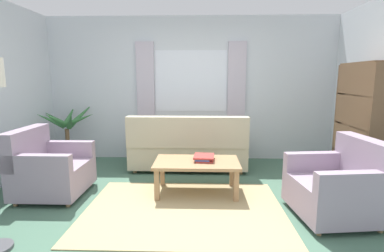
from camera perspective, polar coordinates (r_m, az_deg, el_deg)
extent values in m
plane|color=#476B56|center=(3.49, -1.53, -16.24)|extent=(6.24, 6.24, 0.00)
cube|color=silver|center=(5.41, -0.19, 7.24)|extent=(5.32, 0.12, 2.60)
cube|color=white|center=(5.34, -0.21, 8.82)|extent=(1.30, 0.01, 1.10)
cube|color=silver|center=(5.41, -9.15, 8.71)|extent=(0.32, 0.06, 1.40)
cube|color=silver|center=(5.35, 8.81, 8.71)|extent=(0.32, 0.06, 1.40)
cube|color=tan|center=(3.49, -1.53, -16.15)|extent=(2.29, 1.66, 0.01)
cube|color=#BCB293|center=(4.92, -0.72, -5.39)|extent=(1.90, 0.80, 0.38)
cube|color=#BCB293|center=(4.51, -0.91, -1.16)|extent=(1.90, 0.20, 0.48)
cube|color=#BCB293|center=(4.89, 9.51, -1.89)|extent=(0.16, 0.80, 0.24)
cube|color=#BCB293|center=(4.97, -10.81, -1.75)|extent=(0.16, 0.80, 0.24)
cylinder|color=#A87F56|center=(5.30, 8.71, -6.86)|extent=(0.06, 0.06, 0.06)
cylinder|color=#A87F56|center=(5.37, -9.73, -6.67)|extent=(0.06, 0.06, 0.06)
cylinder|color=#A87F56|center=(4.74, 9.57, -8.91)|extent=(0.06, 0.06, 0.06)
cylinder|color=#A87F56|center=(4.81, -11.16, -8.66)|extent=(0.06, 0.06, 0.06)
cube|color=#998499|center=(4.21, -25.49, -9.10)|extent=(0.80, 0.84, 0.36)
cube|color=#998499|center=(4.27, -29.83, -3.50)|extent=(0.18, 0.84, 0.46)
cube|color=#998499|center=(3.83, -28.25, -6.60)|extent=(0.80, 0.12, 0.22)
cube|color=#998499|center=(4.44, -23.65, -4.13)|extent=(0.80, 0.12, 0.22)
cylinder|color=#A87F56|center=(3.86, -23.26, -13.95)|extent=(0.05, 0.05, 0.06)
cylinder|color=#A87F56|center=(4.44, -19.53, -10.61)|extent=(0.05, 0.05, 0.06)
cylinder|color=#A87F56|center=(4.17, -31.47, -12.88)|extent=(0.05, 0.05, 0.06)
cylinder|color=#A87F56|center=(4.71, -26.92, -9.97)|extent=(0.05, 0.05, 0.06)
cube|color=#998499|center=(3.59, 25.94, -12.38)|extent=(0.89, 0.93, 0.36)
cube|color=#998499|center=(3.64, 30.91, -5.67)|extent=(0.27, 0.86, 0.46)
cube|color=#998499|center=(3.79, 23.50, -6.40)|extent=(0.81, 0.21, 0.22)
cube|color=#998499|center=(3.21, 29.61, -9.74)|extent=(0.81, 0.21, 0.22)
cylinder|color=#A87F56|center=(3.80, 18.74, -14.06)|extent=(0.05, 0.05, 0.06)
cylinder|color=#A87F56|center=(3.25, 23.72, -18.57)|extent=(0.05, 0.05, 0.06)
cylinder|color=#A87F56|center=(4.09, 27.21, -12.92)|extent=(0.05, 0.05, 0.06)
cylinder|color=#A87F56|center=(3.59, 33.15, -16.66)|extent=(0.05, 0.05, 0.06)
cube|color=#A87F56|center=(3.82, 0.95, -7.21)|extent=(1.10, 0.64, 0.04)
cube|color=#A87F56|center=(3.68, -6.94, -11.54)|extent=(0.06, 0.06, 0.40)
cube|color=#A87F56|center=(3.67, 8.71, -11.67)|extent=(0.06, 0.06, 0.40)
cube|color=#A87F56|center=(4.17, -5.84, -8.97)|extent=(0.06, 0.06, 0.40)
cube|color=#A87F56|center=(4.15, 7.86, -9.07)|extent=(0.06, 0.06, 0.40)
cube|color=#B23833|center=(3.84, 2.42, -6.64)|extent=(0.23, 0.27, 0.02)
cube|color=#335199|center=(3.83, 2.17, -6.33)|extent=(0.20, 0.28, 0.02)
cube|color=#B23833|center=(3.83, 2.38, -5.98)|extent=(0.28, 0.31, 0.02)
cylinder|color=#56565B|center=(5.60, -23.12, -5.28)|extent=(0.38, 0.38, 0.32)
cylinder|color=brown|center=(5.53, -23.34, -2.12)|extent=(0.07, 0.07, 0.31)
cone|color=#38753D|center=(5.39, -21.15, 1.27)|extent=(0.50, 0.13, 0.27)
cone|color=#38753D|center=(5.66, -20.73, 2.32)|extent=(0.35, 0.60, 0.46)
cone|color=#38753D|center=(5.76, -22.84, 2.08)|extent=(0.17, 0.59, 0.38)
cone|color=#38753D|center=(5.65, -25.46, 1.39)|extent=(0.50, 0.27, 0.30)
cone|color=#38753D|center=(5.47, -26.09, 1.03)|extent=(0.44, 0.33, 0.36)
cone|color=#38753D|center=(5.25, -25.37, 1.10)|extent=(0.16, 0.56, 0.36)
cone|color=#38753D|center=(5.24, -22.84, 0.99)|extent=(0.34, 0.43, 0.39)
cube|color=brown|center=(4.21, 33.17, -1.19)|extent=(0.30, 0.04, 1.70)
cube|color=brown|center=(4.99, 27.87, 0.73)|extent=(0.30, 0.04, 1.70)
cube|color=brown|center=(4.53, 28.74, -0.14)|extent=(0.02, 0.90, 1.70)
cube|color=brown|center=(4.79, 29.43, -10.11)|extent=(0.30, 0.86, 0.02)
cube|color=brown|center=(4.67, 29.86, -5.17)|extent=(0.30, 0.86, 0.02)
cube|color=brown|center=(4.59, 30.30, -0.03)|extent=(0.30, 0.86, 0.02)
cube|color=brown|center=(4.55, 30.76, 5.26)|extent=(0.30, 0.86, 0.02)
cube|color=brown|center=(4.54, 31.22, 10.60)|extent=(0.30, 0.86, 0.02)
cube|color=#2D2D33|center=(4.33, 32.25, -4.63)|extent=(0.28, 0.05, 0.25)
cube|color=#5B8E93|center=(4.40, 31.74, -4.69)|extent=(0.24, 0.06, 0.20)
cube|color=orange|center=(4.46, 31.30, -4.11)|extent=(0.24, 0.06, 0.26)
cube|color=orange|center=(4.53, 30.77, -3.80)|extent=(0.28, 0.09, 0.27)
cube|color=#5B8E93|center=(4.61, 30.18, -3.62)|extent=(0.25, 0.09, 0.25)
cube|color=orange|center=(4.71, 29.53, -3.75)|extent=(0.23, 0.09, 0.18)
cube|color=#2D2D33|center=(4.79, 29.05, -3.07)|extent=(0.28, 0.09, 0.26)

